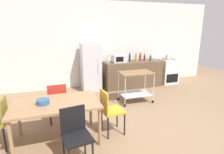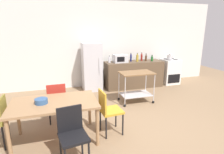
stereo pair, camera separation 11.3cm
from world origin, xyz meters
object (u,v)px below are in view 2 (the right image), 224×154
dining_table (54,106)px  kettle (169,57)px  bottle_soda (131,58)px  kitchen_cart (136,82)px  chair_mustard (108,109)px  bottle_olive_oil (109,60)px  bottle_sesame_oil (137,58)px  microwave (120,58)px  stove_oven (170,71)px  bottle_soy_sauce (146,58)px  bottle_wine (152,59)px  chair_red (57,99)px  fruit_bowl (41,101)px  bottle_vinegar (142,57)px  chair_black (72,132)px  refrigerator (92,67)px

dining_table → kettle: kettle is taller
dining_table → bottle_soda: size_ratio=5.15×
dining_table → kitchen_cart: 2.50m
bottle_soda → dining_table: bearing=-134.1°
chair_mustard → bottle_olive_oil: 2.83m
dining_table → bottle_sesame_oil: (2.73, 2.54, 0.35)m
bottle_olive_oil → microwave: microwave is taller
kitchen_cart → bottle_soda: (0.38, 1.33, 0.45)m
chair_mustard → stove_oven: (3.11, 2.65, -0.07)m
bottle_soy_sauce → bottle_wine: bottle_soy_sauce is taller
microwave → bottle_soy_sauce: 0.96m
microwave → chair_red: bearing=-138.6°
bottle_sesame_oil → fruit_bowl: (-2.94, -2.55, -0.23)m
dining_table → bottle_vinegar: size_ratio=5.26×
bottle_soda → chair_mustard: bearing=-120.1°
bottle_wine → kettle: 0.71m
stove_oven → bottle_soda: bottle_soda is taller
bottle_sesame_oil → microwave: bearing=178.9°
bottle_olive_oil → bottle_wine: bottle_olive_oil is taller
chair_mustard → bottle_wine: bearing=-47.1°
stove_oven → bottle_sesame_oil: 1.46m
chair_black → bottle_sesame_oil: bearing=43.0°
chair_mustard → refrigerator: bearing=-9.5°
dining_table → chair_black: chair_black is taller
dining_table → kitchen_cart: (2.15, 1.27, -0.10)m
bottle_soda → chair_red: bearing=-142.8°
bottle_soda → bottle_wine: 0.74m
chair_red → chair_mustard: (0.94, -0.78, 0.00)m
chair_red → bottle_sesame_oil: (2.70, 1.83, 0.50)m
bottle_wine → fruit_bowl: (-3.46, -2.47, -0.19)m
dining_table → chair_mustard: size_ratio=1.69×
bottle_olive_oil → bottle_soda: size_ratio=0.77×
stove_oven → refrigerator: bearing=178.4°
microwave → bottle_soda: (0.40, 0.05, -0.00)m
refrigerator → kettle: bearing=-3.7°
bottle_soda → bottle_vinegar: 0.43m
refrigerator → chair_mustard: bearing=-94.3°
microwave → chair_mustard: bearing=-113.7°
bottle_soda → bottle_wine: (0.73, -0.14, -0.04)m
bottle_sesame_oil → bottle_wine: bottle_sesame_oil is taller
bottle_sesame_oil → fruit_bowl: 3.90m
chair_mustard → kettle: size_ratio=3.71×
bottle_olive_oil → bottle_sesame_oil: bottle_sesame_oil is taller
dining_table → bottle_olive_oil: size_ratio=6.65×
bottle_soy_sauce → chair_red: bearing=-148.5°
dining_table → bottle_soda: bearing=45.9°
bottle_soda → fruit_bowl: (-2.73, -2.61, -0.23)m
chair_red → bottle_sesame_oil: bottle_sesame_oil is taller
bottle_vinegar → fruit_bowl: (-3.15, -2.65, -0.22)m
dining_table → chair_red: chair_red is taller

